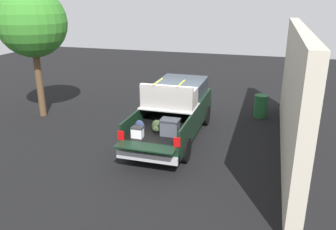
# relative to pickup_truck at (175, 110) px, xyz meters

# --- Properties ---
(ground_plane) EXTENTS (40.00, 40.00, 0.00)m
(ground_plane) POSITION_rel_pickup_truck_xyz_m (-0.37, 0.00, -0.98)
(ground_plane) COLOR black
(pickup_truck) EXTENTS (6.05, 2.06, 2.23)m
(pickup_truck) POSITION_rel_pickup_truck_xyz_m (0.00, 0.00, 0.00)
(pickup_truck) COLOR black
(pickup_truck) RESTS_ON ground_plane
(building_facade) EXTENTS (9.86, 0.36, 4.12)m
(building_facade) POSITION_rel_pickup_truck_xyz_m (-0.35, -4.04, 1.09)
(building_facade) COLOR beige
(building_facade) RESTS_ON ground_plane
(tree_background) EXTENTS (2.82, 2.82, 5.41)m
(tree_background) POSITION_rel_pickup_truck_xyz_m (0.43, 6.20, 3.00)
(tree_background) COLOR brown
(tree_background) RESTS_ON ground_plane
(trash_can) EXTENTS (0.60, 0.60, 0.98)m
(trash_can) POSITION_rel_pickup_truck_xyz_m (3.01, -3.02, -0.48)
(trash_can) COLOR #1E592D
(trash_can) RESTS_ON ground_plane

